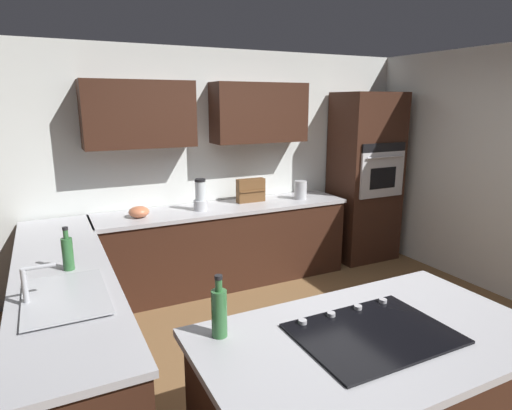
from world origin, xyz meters
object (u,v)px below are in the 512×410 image
object	(u,v)px
blender	(200,197)
spice_rack	(251,190)
wall_oven	(365,178)
kettle	(301,190)
sink_unit	(64,296)
mixing_bowl	(139,212)
dish_soap_bottle	(68,253)
cooktop	(373,333)
oil_bottle	(219,311)

from	to	relation	value
blender	spice_rack	world-z (taller)	blender
wall_oven	kettle	distance (m)	1.00
wall_oven	sink_unit	xyz separation A→B (m)	(3.68, 1.70, -0.16)
spice_rack	mixing_bowl	bearing A→B (deg)	5.26
mixing_bowl	dish_soap_bottle	xyz separation A→B (m)	(0.72, 1.19, 0.07)
dish_soap_bottle	spice_rack	bearing A→B (deg)	-147.10
blender	kettle	xyz separation A→B (m)	(-1.25, 0.00, -0.04)
sink_unit	mixing_bowl	bearing A→B (deg)	-115.03
kettle	cooktop	bearing A→B (deg)	64.59
sink_unit	spice_rack	xyz separation A→B (m)	(-2.08, -1.79, 0.12)
dish_soap_bottle	cooktop	bearing A→B (deg)	129.19
sink_unit	mixing_bowl	world-z (taller)	sink_unit
spice_rack	oil_bottle	distance (m)	2.94
blender	sink_unit	bearing A→B (deg)	49.41
dish_soap_bottle	blender	bearing A→B (deg)	-139.09
cooktop	oil_bottle	distance (m)	0.77
spice_rack	kettle	size ratio (longest dim) A/B	1.53
wall_oven	mixing_bowl	distance (m)	2.90
sink_unit	kettle	xyz separation A→B (m)	(-2.68, -1.67, 0.09)
sink_unit	oil_bottle	world-z (taller)	oil_bottle
blender	mixing_bowl	distance (m)	0.66
spice_rack	oil_bottle	xyz separation A→B (m)	(1.41, 2.57, -0.00)
sink_unit	spice_rack	distance (m)	2.74
dish_soap_bottle	kettle	bearing A→B (deg)	-155.62
wall_oven	oil_bottle	bearing A→B (deg)	39.61
sink_unit	mixing_bowl	distance (m)	1.84
sink_unit	cooktop	xyz separation A→B (m)	(-1.36, 1.11, -0.01)
kettle	dish_soap_bottle	bearing A→B (deg)	24.38
wall_oven	blender	size ratio (longest dim) A/B	6.35
blender	mixing_bowl	bearing A→B (deg)	0.00
wall_oven	oil_bottle	xyz separation A→B (m)	(3.01, 2.49, -0.04)
kettle	oil_bottle	size ratio (longest dim) A/B	0.67
wall_oven	blender	xyz separation A→B (m)	(2.25, 0.04, -0.03)
sink_unit	kettle	size ratio (longest dim) A/B	3.25
wall_oven	dish_soap_bottle	xyz separation A→B (m)	(3.62, 1.22, -0.05)
cooktop	dish_soap_bottle	bearing A→B (deg)	-50.81
cooktop	dish_soap_bottle	world-z (taller)	dish_soap_bottle
spice_rack	kettle	xyz separation A→B (m)	(-0.60, 0.12, -0.03)
sink_unit	oil_bottle	distance (m)	1.04
cooktop	mixing_bowl	size ratio (longest dim) A/B	3.74
mixing_bowl	oil_bottle	world-z (taller)	oil_bottle
blender	kettle	size ratio (longest dim) A/B	1.57
blender	dish_soap_bottle	xyz separation A→B (m)	(1.37, 1.19, -0.02)
sink_unit	dish_soap_bottle	size ratio (longest dim) A/B	2.29
mixing_bowl	kettle	bearing A→B (deg)	180.00
wall_oven	sink_unit	size ratio (longest dim) A/B	3.06
sink_unit	spice_rack	world-z (taller)	spice_rack
dish_soap_bottle	oil_bottle	size ratio (longest dim) A/B	0.95
cooktop	blender	distance (m)	2.78
wall_oven	oil_bottle	distance (m)	3.91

